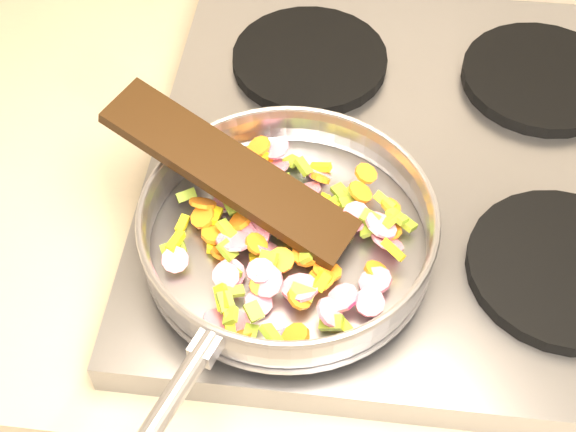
# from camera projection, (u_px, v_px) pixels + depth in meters

# --- Properties ---
(cooktop) EXTENTS (0.60, 0.60, 0.04)m
(cooktop) POSITION_uv_depth(u_px,v_px,m) (419.00, 169.00, 0.91)
(cooktop) COLOR #939399
(cooktop) RESTS_ON counter_top
(grate_fl) EXTENTS (0.19, 0.19, 0.02)m
(grate_fl) POSITION_uv_depth(u_px,v_px,m) (282.00, 242.00, 0.81)
(grate_fl) COLOR black
(grate_fl) RESTS_ON cooktop
(grate_fr) EXTENTS (0.19, 0.19, 0.02)m
(grate_fr) POSITION_uv_depth(u_px,v_px,m) (563.00, 268.00, 0.79)
(grate_fr) COLOR black
(grate_fr) RESTS_ON cooktop
(grate_bl) EXTENTS (0.19, 0.19, 0.02)m
(grate_bl) POSITION_uv_depth(u_px,v_px,m) (310.00, 59.00, 0.98)
(grate_bl) COLOR black
(grate_bl) RESTS_ON cooktop
(grate_br) EXTENTS (0.19, 0.19, 0.02)m
(grate_br) POSITION_uv_depth(u_px,v_px,m) (541.00, 78.00, 0.96)
(grate_br) COLOR black
(grate_br) RESTS_ON cooktop
(saute_pan) EXTENTS (0.32, 0.48, 0.05)m
(saute_pan) POSITION_uv_depth(u_px,v_px,m) (287.00, 229.00, 0.77)
(saute_pan) COLOR #9E9EA5
(saute_pan) RESTS_ON grate_fl
(vegetable_heap) EXTENTS (0.25, 0.26, 0.05)m
(vegetable_heap) POSITION_uv_depth(u_px,v_px,m) (284.00, 234.00, 0.78)
(vegetable_heap) COLOR olive
(vegetable_heap) RESTS_ON saute_pan
(wooden_spatula) EXTENTS (0.27, 0.16, 0.08)m
(wooden_spatula) POSITION_uv_depth(u_px,v_px,m) (230.00, 172.00, 0.78)
(wooden_spatula) COLOR black
(wooden_spatula) RESTS_ON saute_pan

